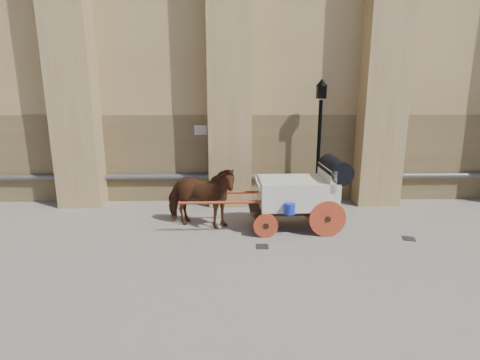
{
  "coord_description": "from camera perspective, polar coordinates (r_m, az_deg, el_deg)",
  "views": [
    {
      "loc": [
        -0.94,
        -8.76,
        3.81
      ],
      "look_at": [
        -0.72,
        1.29,
        1.39
      ],
      "focal_mm": 28.0,
      "sensor_mm": 36.0,
      "label": 1
    }
  ],
  "objects": [
    {
      "name": "ground",
      "position": [
        9.6,
        4.54,
        -9.9
      ],
      "size": [
        90.0,
        90.0,
        0.0
      ],
      "primitive_type": "plane",
      "color": "gray",
      "rests_on": "ground"
    },
    {
      "name": "horse",
      "position": [
        10.56,
        -6.07,
        -2.55
      ],
      "size": [
        2.3,
        1.47,
        1.8
      ],
      "primitive_type": "imported",
      "rotation": [
        0.0,
        0.0,
        1.32
      ],
      "color": "#562916",
      "rests_on": "ground"
    },
    {
      "name": "carriage",
      "position": [
        10.55,
        9.46,
        -1.67
      ],
      "size": [
        4.61,
        1.66,
        2.0
      ],
      "rotation": [
        0.0,
        0.0,
        0.03
      ],
      "color": "black",
      "rests_on": "ground"
    },
    {
      "name": "street_lamp",
      "position": [
        12.56,
        11.95,
        5.99
      ],
      "size": [
        0.39,
        0.39,
        4.17
      ],
      "color": "black",
      "rests_on": "ground"
    },
    {
      "name": "drain_grate_near",
      "position": [
        9.51,
        3.4,
        -10.08
      ],
      "size": [
        0.34,
        0.34,
        0.01
      ],
      "primitive_type": "cube",
      "rotation": [
        0.0,
        0.0,
        -0.05
      ],
      "color": "black",
      "rests_on": "ground"
    },
    {
      "name": "drain_grate_far",
      "position": [
        10.92,
        24.32,
        -8.13
      ],
      "size": [
        0.4,
        0.4,
        0.01
      ],
      "primitive_type": "cube",
      "rotation": [
        0.0,
        0.0,
        -0.3
      ],
      "color": "black",
      "rests_on": "ground"
    }
  ]
}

